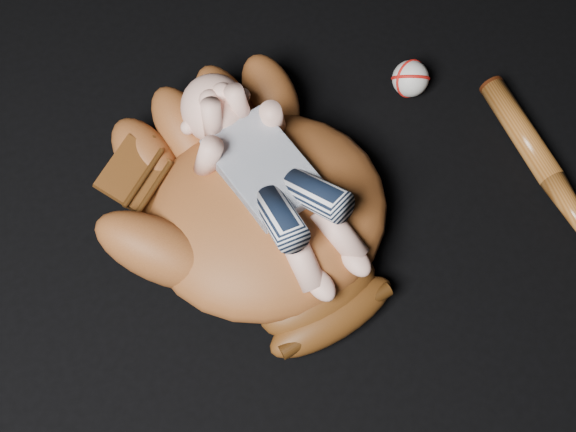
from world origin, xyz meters
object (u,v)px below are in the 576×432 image
(baseball_glove, at_px, (268,207))
(baseball, at_px, (410,79))
(baseball_bat, at_px, (560,192))
(newborn_baby, at_px, (276,181))

(baseball_glove, distance_m, baseball, 0.38)
(baseball_glove, relative_size, baseball_bat, 1.16)
(baseball_glove, bearing_deg, newborn_baby, 15.27)
(baseball_bat, height_order, baseball, baseball)
(newborn_baby, xyz_separation_m, baseball_bat, (0.46, -0.13, -0.12))
(baseball_glove, relative_size, baseball, 8.28)
(newborn_baby, relative_size, baseball_bat, 0.86)
(newborn_baby, xyz_separation_m, baseball, (0.32, 0.16, -0.11))
(baseball_glove, xyz_separation_m, baseball, (0.34, 0.17, -0.05))
(baseball_glove, xyz_separation_m, newborn_baby, (0.02, 0.01, 0.06))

